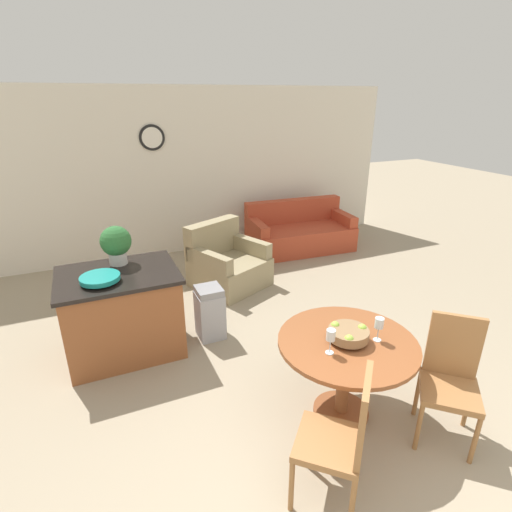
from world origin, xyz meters
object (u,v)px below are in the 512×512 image
object	(u,v)px
teal_bowl	(100,278)
trash_bin	(210,312)
couch	(299,233)
dining_chair_near_right	(451,374)
fruit_bowl	(348,334)
armchair	(227,265)
dining_chair_near_left	(343,435)
kitchen_island	(123,313)
wine_glass_left	(331,336)
wine_glass_right	(379,324)
potted_plant	(116,243)
dining_table	(346,358)

from	to	relation	value
teal_bowl	trash_bin	xyz separation A→B (m)	(1.07, 0.05, -0.64)
couch	dining_chair_near_right	bearing A→B (deg)	-99.56
dining_chair_near_right	teal_bowl	xyz separation A→B (m)	(-2.36, 2.01, 0.40)
fruit_bowl	couch	size ratio (longest dim) A/B	0.17
armchair	dining_chair_near_left	bearing A→B (deg)	-121.34
fruit_bowl	kitchen_island	bearing A→B (deg)	132.65
wine_glass_left	trash_bin	distance (m)	1.82
wine_glass_left	trash_bin	xyz separation A→B (m)	(-0.44, 1.67, -0.58)
fruit_bowl	wine_glass_left	distance (m)	0.25
fruit_bowl	wine_glass_right	xyz separation A→B (m)	(0.22, -0.09, 0.08)
fruit_bowl	wine_glass_left	xyz separation A→B (m)	(-0.22, -0.08, 0.08)
potted_plant	armchair	size ratio (longest dim) A/B	0.35
dining_chair_near_right	armchair	world-z (taller)	dining_chair_near_right
dining_chair_near_left	wine_glass_right	bearing A→B (deg)	-8.99
wine_glass_right	kitchen_island	size ratio (longest dim) A/B	0.17
kitchen_island	potted_plant	bearing A→B (deg)	80.06
wine_glass_left	couch	world-z (taller)	wine_glass_left
fruit_bowl	teal_bowl	bearing A→B (deg)	138.33
dining_table	armchair	distance (m)	2.79
potted_plant	armchair	xyz separation A→B (m)	(1.49, 0.84, -0.83)
dining_chair_near_left	wine_glass_left	bearing A→B (deg)	18.36
trash_bin	couch	distance (m)	3.07
wine_glass_right	teal_bowl	size ratio (longest dim) A/B	0.55
wine_glass_left	teal_bowl	xyz separation A→B (m)	(-1.50, 1.61, 0.06)
teal_bowl	couch	world-z (taller)	teal_bowl
teal_bowl	potted_plant	world-z (taller)	potted_plant
dining_chair_near_right	teal_bowl	bearing A→B (deg)	2.29
kitchen_island	trash_bin	xyz separation A→B (m)	(0.90, -0.11, -0.15)
dining_chair_near_left	teal_bowl	xyz separation A→B (m)	(-1.25, 2.17, 0.40)
potted_plant	trash_bin	world-z (taller)	potted_plant
trash_bin	armchair	bearing A→B (deg)	61.97
potted_plant	dining_chair_near_left	bearing A→B (deg)	-67.87
kitchen_island	dining_chair_near_left	bearing A→B (deg)	-64.96
dining_table	teal_bowl	size ratio (longest dim) A/B	3.02
kitchen_island	potted_plant	world-z (taller)	potted_plant
couch	teal_bowl	bearing A→B (deg)	-143.95
dining_chair_near_right	potted_plant	xyz separation A→B (m)	(-2.15, 2.41, 0.58)
armchair	trash_bin	bearing A→B (deg)	-141.94
dining_chair_near_left	armchair	size ratio (longest dim) A/B	0.86
kitchen_island	armchair	xyz separation A→B (m)	(1.53, 1.08, -0.16)
wine_glass_left	wine_glass_right	size ratio (longest dim) A/B	1.00
wine_glass_right	dining_table	bearing A→B (deg)	158.58
potted_plant	trash_bin	bearing A→B (deg)	-22.06
fruit_bowl	potted_plant	bearing A→B (deg)	128.10
potted_plant	kitchen_island	bearing A→B (deg)	-99.94
dining_table	potted_plant	size ratio (longest dim) A/B	2.71
kitchen_island	armchair	world-z (taller)	kitchen_island
fruit_bowl	armchair	distance (m)	2.82
dining_table	wine_glass_right	world-z (taller)	wine_glass_right
dining_chair_near_left	couch	world-z (taller)	dining_chair_near_left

